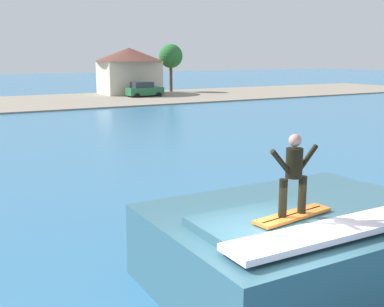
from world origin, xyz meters
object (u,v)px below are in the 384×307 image
tree_tall_bare (171,56)px  surfer (294,171)px  wave_crest (300,246)px  surfboard (293,215)px  house_gabled_white (129,67)px  car_far_shore (144,90)px

tree_tall_bare → surfer: bearing=-114.5°
wave_crest → surfer: 2.18m
surfboard → house_gabled_white: house_gabled_white is taller
surfboard → surfer: 0.90m
surfer → car_far_shore: size_ratio=0.37×
surfer → car_far_shore: bearing=69.6°
car_far_shore → tree_tall_bare: size_ratio=0.66×
surfboard → wave_crest: bearing=38.4°
surfer → tree_tall_bare: (23.31, 51.08, 2.00)m
wave_crest → car_far_shore: 47.80m
car_far_shore → house_gabled_white: (0.09, 4.66, 2.49)m
wave_crest → surfer: bearing=-142.3°
wave_crest → house_gabled_white: size_ratio=0.71×
car_far_shore → surfboard: bearing=-110.3°
surfer → car_far_shore: (16.96, 45.64, -1.84)m
surfer → house_gabled_white: (17.04, 50.30, 0.65)m
car_far_shore → house_gabled_white: size_ratio=0.49×
surfer → tree_tall_bare: tree_tall_bare is taller
surfboard → tree_tall_bare: (23.26, 51.07, 2.90)m
car_far_shore → tree_tall_bare: tree_tall_bare is taller
house_gabled_white → surfer: bearing=-108.7°
wave_crest → tree_tall_bare: 55.36m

